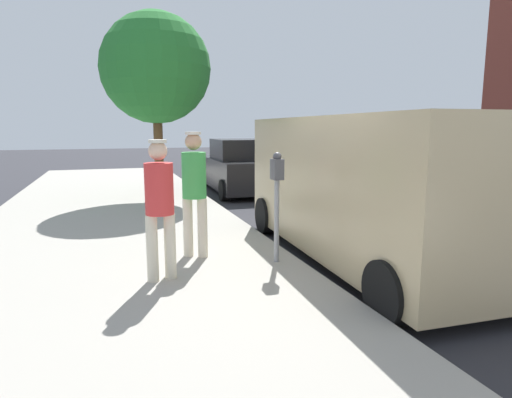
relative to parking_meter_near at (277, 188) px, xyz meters
name	(u,v)px	position (x,y,z in m)	size (l,w,h in m)	color
ground_plane	(382,274)	(-1.35, 0.54, -1.18)	(80.00, 80.00, 0.00)	#2D2D33
sidewalk_slab	(116,300)	(2.15, 0.54, -1.11)	(5.00, 32.00, 0.15)	#9E998E
parking_meter_near	(277,188)	(0.00, 0.00, 0.00)	(0.14, 0.18, 1.52)	gray
pedestrian_in_red	(160,201)	(1.60, 0.24, -0.05)	(0.36, 0.34, 1.71)	beige
pedestrian_in_green	(194,186)	(1.02, -0.61, 0.00)	(0.34, 0.34, 1.79)	beige
parked_van	(368,185)	(-1.50, -0.12, -0.03)	(2.30, 5.27, 2.15)	tan
parked_sedan_behind	(240,168)	(-1.74, -7.65, -0.43)	(2.08, 4.46, 1.65)	black
street_tree	(156,69)	(0.88, -6.32, 2.31)	(2.81, 2.81, 4.76)	brown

